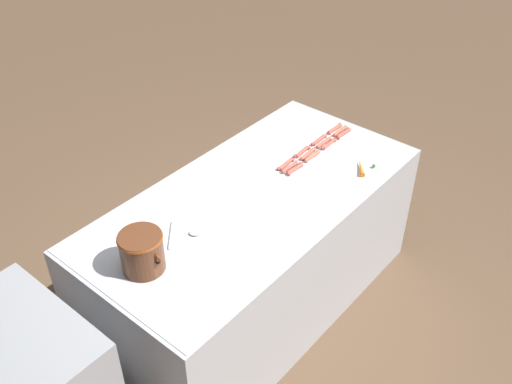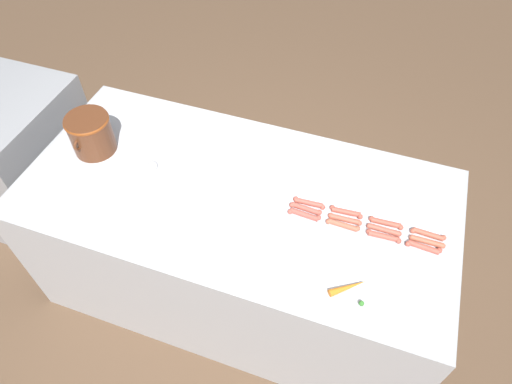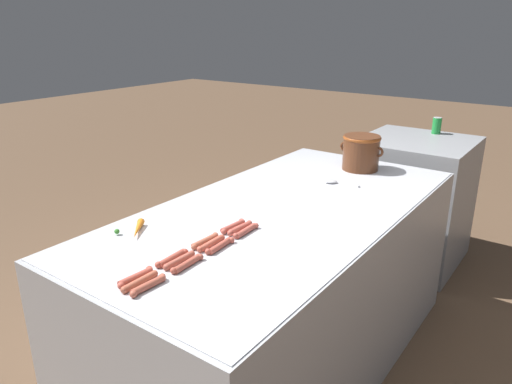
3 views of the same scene
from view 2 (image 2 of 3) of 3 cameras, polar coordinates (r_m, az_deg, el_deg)
ground_plane at (r=2.97m, az=-1.91°, el=-11.19°), size 20.00×20.00×0.00m
griddle_counter at (r=2.59m, az=-2.16°, el=-6.38°), size 1.05×2.15×0.90m
back_cabinet at (r=3.37m, az=-28.03°, el=3.85°), size 0.77×0.77×0.95m
hot_dog_0 at (r=2.15m, az=20.34°, el=-6.52°), size 0.04×0.16×0.03m
hot_dog_1 at (r=2.13m, az=15.76°, el=-5.37°), size 0.03×0.16×0.03m
hot_dog_2 at (r=2.12m, az=10.87°, el=-4.10°), size 0.03×0.16×0.03m
hot_dog_3 at (r=2.13m, az=6.10°, el=-2.84°), size 0.03×0.16×0.03m
hot_dog_4 at (r=2.17m, az=20.74°, el=-5.76°), size 0.03×0.16×0.03m
hot_dog_5 at (r=2.15m, az=15.81°, el=-4.56°), size 0.03×0.16×0.03m
hot_dog_6 at (r=2.14m, az=11.13°, el=-3.35°), size 0.03×0.16×0.03m
hot_dog_7 at (r=2.15m, az=6.24°, el=-2.09°), size 0.03×0.16×0.03m
hot_dog_8 at (r=2.19m, az=20.84°, el=-4.98°), size 0.03×0.16×0.03m
hot_dog_9 at (r=2.17m, az=16.03°, el=-3.76°), size 0.03×0.16×0.03m
hot_dog_10 at (r=2.17m, az=11.27°, el=-2.49°), size 0.03×0.16×0.03m
hot_dog_11 at (r=2.17m, az=6.70°, el=-1.38°), size 0.03×0.16×0.03m
bean_pot at (r=2.49m, az=-20.10°, el=7.07°), size 0.28×0.23×0.21m
serving_spoon at (r=2.42m, az=-13.23°, el=3.96°), size 0.21×0.23×0.02m
carrot at (r=1.95m, az=11.60°, el=-11.77°), size 0.13×0.15×0.03m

